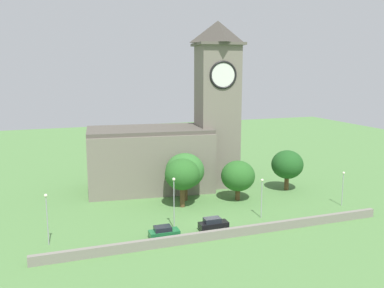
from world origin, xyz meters
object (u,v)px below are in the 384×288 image
at_px(church, 173,139).
at_px(tree_riverside_west, 185,171).
at_px(car_black, 213,224).
at_px(car_green, 164,232).
at_px(tree_riverside_east, 238,176).
at_px(streetlamp_west_mid, 174,195).
at_px(tree_by_tower, 287,165).
at_px(streetlamp_central, 262,191).
at_px(tree_churchyard, 182,175).
at_px(streetlamp_east_mid, 343,183).
at_px(streetlamp_west_end, 47,211).

bearing_deg(church, tree_riverside_west, -94.16).
bearing_deg(car_black, tree_riverside_west, 87.71).
relative_size(car_green, tree_riverside_east, 0.59).
bearing_deg(church, streetlamp_west_mid, -106.95).
bearing_deg(tree_by_tower, tree_riverside_east, -167.62).
bearing_deg(streetlamp_central, tree_churchyard, 137.66).
xyz_separation_m(streetlamp_central, tree_by_tower, (12.07, 11.93, 0.71)).
relative_size(car_black, tree_by_tower, 0.55).
relative_size(car_black, streetlamp_east_mid, 0.72).
bearing_deg(tree_riverside_east, tree_churchyard, -178.63).
bearing_deg(tree_churchyard, streetlamp_central, -42.34).
xyz_separation_m(streetlamp_west_end, streetlamp_east_mid, (47.50, 0.24, -0.63)).
xyz_separation_m(streetlamp_central, streetlamp_east_mid, (15.88, 0.61, -0.21)).
relative_size(streetlamp_west_end, streetlamp_west_mid, 0.92).
relative_size(car_green, streetlamp_west_end, 0.60).
height_order(tree_riverside_west, tree_churchyard, tree_riverside_west).
xyz_separation_m(car_green, tree_riverside_east, (17.00, 11.96, 3.53)).
bearing_deg(streetlamp_west_mid, tree_by_tower, 23.99).
height_order(church, streetlamp_west_mid, church).
xyz_separation_m(car_black, streetlamp_west_end, (-22.56, 2.59, 3.75)).
xyz_separation_m(church, tree_riverside_west, (-0.64, -8.84, -4.19)).
bearing_deg(tree_riverside_east, streetlamp_east_mid, -29.56).
distance_m(streetlamp_west_end, streetlamp_east_mid, 47.50).
distance_m(streetlamp_west_end, tree_by_tower, 45.20).
distance_m(tree_riverside_east, tree_riverside_west, 9.43).
xyz_separation_m(streetlamp_east_mid, tree_by_tower, (-3.81, 11.32, 0.91)).
relative_size(church, streetlamp_east_mid, 5.37).
xyz_separation_m(car_green, streetlamp_west_mid, (2.36, 2.82, 4.19)).
relative_size(car_black, streetlamp_central, 0.68).
relative_size(streetlamp_west_end, tree_riverside_east, 0.99).
height_order(streetlamp_west_mid, streetlamp_central, streetlamp_west_mid).
height_order(church, streetlamp_west_end, church).
xyz_separation_m(church, streetlamp_west_mid, (-6.38, -20.94, -4.51)).
bearing_deg(tree_riverside_east, tree_by_tower, 12.38).
distance_m(car_green, tree_churchyard, 14.25).
relative_size(car_green, tree_by_tower, 0.54).
xyz_separation_m(church, streetlamp_central, (7.83, -21.17, -5.29)).
distance_m(tree_riverside_west, tree_churchyard, 3.57).
xyz_separation_m(tree_riverside_west, tree_churchyard, (-1.54, -3.21, 0.24)).
bearing_deg(tree_riverside_east, car_black, -129.28).
bearing_deg(car_black, streetlamp_central, 13.77).
bearing_deg(streetlamp_central, car_black, -166.23).
relative_size(streetlamp_west_mid, streetlamp_central, 1.22).
distance_m(streetlamp_central, tree_riverside_east, 9.38).
bearing_deg(car_green, streetlamp_west_mid, 50.07).
height_order(streetlamp_west_mid, tree_by_tower, tree_by_tower).
height_order(streetlamp_east_mid, tree_by_tower, tree_by_tower).
bearing_deg(tree_by_tower, car_green, -153.12).
height_order(church, streetlamp_central, church).
xyz_separation_m(church, tree_by_tower, (19.90, -9.25, -4.59)).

